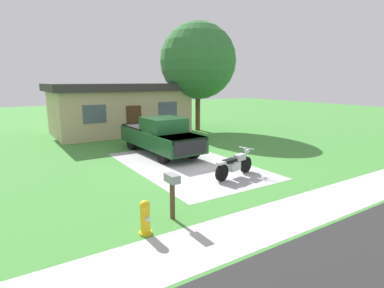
% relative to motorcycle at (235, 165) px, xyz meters
% --- Properties ---
extents(ground_plane, '(80.00, 80.00, 0.00)m').
position_rel_motorcycle_xyz_m(ground_plane, '(-0.67, 2.46, -0.47)').
color(ground_plane, '#468F3B').
extents(driveway_pad, '(4.68, 7.86, 0.01)m').
position_rel_motorcycle_xyz_m(driveway_pad, '(-0.67, 2.46, -0.47)').
color(driveway_pad, '#B0B0B0').
rests_on(driveway_pad, ground).
extents(sidewalk_strip, '(36.00, 1.80, 0.01)m').
position_rel_motorcycle_xyz_m(sidewalk_strip, '(-0.67, -3.54, -0.47)').
color(sidewalk_strip, '#B9B9B4').
rests_on(sidewalk_strip, ground).
extents(motorcycle, '(2.18, 0.86, 1.09)m').
position_rel_motorcycle_xyz_m(motorcycle, '(0.00, 0.00, 0.00)').
color(motorcycle, black).
rests_on(motorcycle, ground).
extents(pickup_truck, '(2.17, 5.68, 1.90)m').
position_rel_motorcycle_xyz_m(pickup_truck, '(-0.66, 5.14, 0.48)').
color(pickup_truck, black).
rests_on(pickup_truck, ground).
extents(fire_hydrant, '(0.32, 0.40, 0.87)m').
position_rel_motorcycle_xyz_m(fire_hydrant, '(-4.86, -2.39, -0.05)').
color(fire_hydrant, yellow).
rests_on(fire_hydrant, ground).
extents(mailbox, '(0.26, 0.48, 1.26)m').
position_rel_motorcycle_xyz_m(mailbox, '(-3.89, -2.00, 0.51)').
color(mailbox, '#4C3823').
rests_on(mailbox, ground).
extents(shade_tree, '(5.54, 5.54, 7.87)m').
position_rel_motorcycle_xyz_m(shade_tree, '(5.23, 10.44, 4.62)').
color(shade_tree, brown).
rests_on(shade_tree, ground).
extents(neighbor_house, '(9.60, 5.60, 3.50)m').
position_rel_motorcycle_xyz_m(neighbor_house, '(-0.03, 12.60, 1.32)').
color(neighbor_house, tan).
rests_on(neighbor_house, ground).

